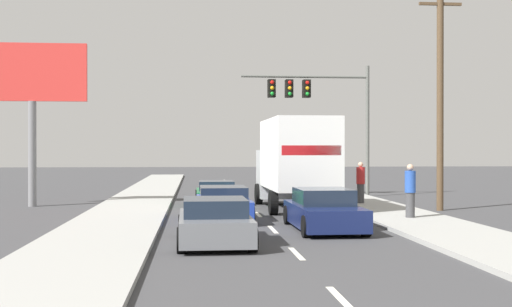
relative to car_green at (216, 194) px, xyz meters
The scene contains 14 objects.
ground_plane 1.67m from the car_green, 19.72° to the left, with size 140.00×140.00×0.00m, color #3D3D3F.
sidewalk_right 7.98m from the car_green, 34.08° to the right, with size 3.11×80.00×0.14m, color #9E9E99.
sidewalk_left 5.76m from the car_green, 128.97° to the right, with size 3.11×80.00×0.14m, color #9E9E99.
lane_markings 2.51m from the car_green, 52.63° to the right, with size 0.14×57.00×0.01m.
car_green is the anchor object (origin of this frame).
car_blue 6.53m from the car_green, 89.68° to the right, with size 1.97×4.58×1.22m.
car_gray 12.58m from the car_green, 91.99° to the right, with size 2.02×4.34×1.23m.
box_truck 4.42m from the car_green, 39.05° to the right, with size 2.74×8.11×3.78m.
car_navy 10.19m from the car_green, 72.45° to the right, with size 2.03×4.64×1.30m.
traffic_signal_mast 8.87m from the car_green, 45.19° to the left, with size 6.98×0.69×7.09m.
utility_pole_mid 10.66m from the car_green, 20.31° to the right, with size 1.80×0.28×9.18m.
roadside_billboard 9.47m from the car_green, behind, with size 4.80×0.36×7.28m.
pedestrian_near_corner 9.97m from the car_green, 48.52° to the right, with size 0.38×0.38×1.88m.
pedestrian_mid_block 6.52m from the car_green, ahead, with size 0.38×0.38×1.84m.
Camera 1 is at (-2.45, -6.20, 2.51)m, focal length 47.48 mm.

